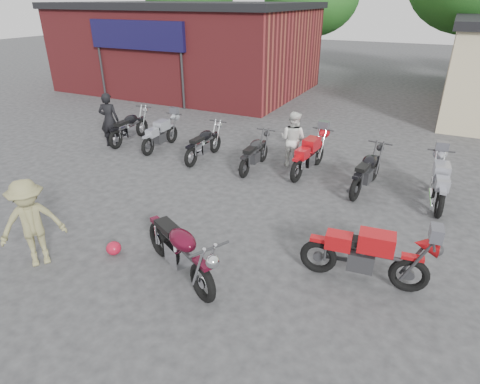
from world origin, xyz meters
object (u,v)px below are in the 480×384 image
at_px(person_tan, 32,223).
at_px(helmet, 114,248).
at_px(person_dark, 109,120).
at_px(row_bike_1, 160,133).
at_px(row_bike_3, 255,151).
at_px(row_bike_4, 309,153).
at_px(row_bike_0, 129,125).
at_px(row_bike_5, 367,169).
at_px(vintage_motorcycle, 179,247).
at_px(row_bike_2, 204,142).
at_px(row_bike_6, 440,181).
at_px(sportbike, 367,253).
at_px(person_light, 293,139).

bearing_deg(person_tan, helmet, -14.46).
xyz_separation_m(person_dark, person_tan, (3.42, -5.64, -0.04)).
xyz_separation_m(row_bike_1, row_bike_3, (3.45, -0.22, -0.01)).
distance_m(person_dark, row_bike_3, 5.10).
distance_m(row_bike_1, row_bike_4, 4.92).
xyz_separation_m(helmet, person_tan, (-1.03, -0.82, 0.71)).
relative_size(row_bike_1, row_bike_3, 1.02).
height_order(row_bike_0, row_bike_5, row_bike_0).
relative_size(person_tan, row_bike_4, 0.84).
relative_size(helmet, person_tan, 0.17).
distance_m(vintage_motorcycle, row_bike_4, 5.56).
relative_size(vintage_motorcycle, row_bike_0, 1.10).
bearing_deg(row_bike_5, row_bike_2, 97.21).
height_order(person_dark, row_bike_3, person_dark).
relative_size(row_bike_1, row_bike_5, 0.94).
height_order(person_dark, row_bike_6, person_dark).
distance_m(row_bike_2, row_bike_5, 4.82).
xyz_separation_m(person_dark, row_bike_4, (6.54, 0.71, -0.30)).
relative_size(row_bike_2, row_bike_6, 0.95).
xyz_separation_m(sportbike, person_dark, (-8.90, 3.53, 0.28)).
xyz_separation_m(person_tan, row_bike_3, (1.66, 5.93, -0.31)).
bearing_deg(row_bike_1, person_tan, -165.76).
distance_m(row_bike_1, row_bike_2, 1.76).
xyz_separation_m(person_dark, row_bike_3, (5.08, 0.29, -0.35)).
xyz_separation_m(row_bike_2, row_bike_3, (1.70, -0.03, -0.02)).
bearing_deg(sportbike, row_bike_0, 148.26).
bearing_deg(person_dark, row_bike_0, -135.24).
xyz_separation_m(person_light, row_bike_3, (-0.88, -0.71, -0.28)).
xyz_separation_m(helmet, row_bike_3, (0.63, 5.11, 0.40)).
xyz_separation_m(sportbike, row_bike_2, (-5.52, 3.85, -0.05)).
distance_m(row_bike_1, row_bike_5, 6.57).
xyz_separation_m(row_bike_0, row_bike_2, (3.11, -0.28, -0.03)).
relative_size(sportbike, row_bike_1, 1.11).
bearing_deg(sportbike, row_bike_2, 138.93).
distance_m(person_light, row_bike_1, 4.36).
height_order(helmet, row_bike_2, row_bike_2).
height_order(person_dark, row_bike_5, person_dark).
relative_size(vintage_motorcycle, row_bike_6, 1.09).
bearing_deg(row_bike_6, row_bike_2, 84.09).
height_order(row_bike_0, row_bike_4, row_bike_4).
bearing_deg(row_bike_6, row_bike_0, 82.51).
distance_m(person_tan, row_bike_6, 8.77).
bearing_deg(vintage_motorcycle, row_bike_4, 111.89).
height_order(sportbike, helmet, sportbike).
relative_size(row_bike_0, row_bike_6, 0.99).
xyz_separation_m(row_bike_4, row_bike_6, (3.33, -0.42, -0.01)).
relative_size(row_bike_4, row_bike_6, 1.01).
bearing_deg(row_bike_0, helmet, -145.69).
distance_m(person_dark, row_bike_5, 8.21).
xyz_separation_m(helmet, row_bike_5, (3.75, 5.10, 0.44)).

